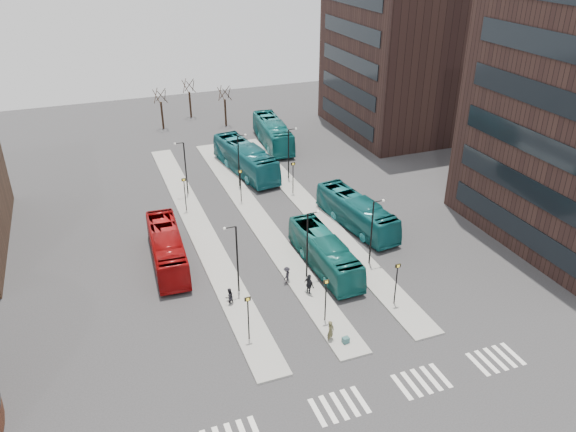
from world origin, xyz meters
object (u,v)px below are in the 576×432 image
object	(u,v)px
suitcase	(346,341)
commuter_b	(309,285)
commuter_a	(229,297)
teal_bus_a	(324,252)
teal_bus_c	(356,212)
teal_bus_b	(245,159)
red_bus	(167,248)
traveller	(331,332)
teal_bus_d	(273,133)
commuter_c	(287,275)

from	to	relation	value
suitcase	commuter_b	distance (m)	6.59
commuter_a	commuter_b	xyz separation A→B (m)	(6.42, -0.96, 0.18)
teal_bus_a	teal_bus_c	xyz separation A→B (m)	(6.03, 5.76, 0.07)
teal_bus_b	commuter_b	world-z (taller)	teal_bus_b
red_bus	teal_bus_a	bearing A→B (deg)	-20.47
teal_bus_c	commuter_a	xyz separation A→B (m)	(-15.29, -8.15, -0.80)
teal_bus_b	traveller	bearing A→B (deg)	-104.44
suitcase	teal_bus_b	world-z (taller)	teal_bus_b
red_bus	teal_bus_d	world-z (taller)	teal_bus_d
suitcase	commuter_b	world-z (taller)	commuter_b
suitcase	teal_bus_c	world-z (taller)	teal_bus_c
teal_bus_b	commuter_a	size ratio (longest dim) A/B	8.40
traveller	commuter_c	distance (m)	8.19
red_bus	commuter_a	distance (m)	8.70
teal_bus_c	commuter_a	world-z (taller)	teal_bus_c
commuter_a	teal_bus_a	bearing A→B (deg)	173.63
teal_bus_c	commuter_b	world-z (taller)	teal_bus_c
red_bus	teal_bus_c	world-z (taller)	teal_bus_c
commuter_b	commuter_c	world-z (taller)	commuter_b
teal_bus_b	teal_bus_d	size ratio (longest dim) A/B	1.03
teal_bus_d	commuter_c	size ratio (longest dim) A/B	8.48
suitcase	traveller	world-z (taller)	traveller
teal_bus_d	commuter_c	bearing A→B (deg)	-101.95
teal_bus_b	commuter_c	size ratio (longest dim) A/B	8.77
commuter_a	commuter_c	distance (m)	5.53
teal_bus_a	commuter_a	distance (m)	9.59
teal_bus_c	commuter_b	xyz separation A→B (m)	(-8.87, -9.11, -0.62)
teal_bus_b	teal_bus_d	distance (m)	10.06
teal_bus_b	commuter_c	xyz separation A→B (m)	(-3.70, -23.85, -1.06)
teal_bus_d	traveller	size ratio (longest dim) A/B	7.09
teal_bus_c	traveller	bearing A→B (deg)	-130.07
teal_bus_d	commuter_c	xyz separation A→B (m)	(-9.99, -31.70, -1.00)
traveller	commuter_c	world-z (taller)	traveller
traveller	teal_bus_c	bearing A→B (deg)	24.81
teal_bus_d	commuter_c	distance (m)	33.25
teal_bus_a	teal_bus_c	bearing A→B (deg)	42.80
teal_bus_a	teal_bus_c	distance (m)	8.34
teal_bus_a	commuter_b	bearing A→B (deg)	-131.24
red_bus	commuter_a	bearing A→B (deg)	-63.50
commuter_b	teal_bus_a	bearing A→B (deg)	-57.23
commuter_b	commuter_c	size ratio (longest dim) A/B	1.29
commuter_c	teal_bus_b	bearing A→B (deg)	-145.85
traveller	teal_bus_d	bearing A→B (deg)	43.94
teal_bus_a	teal_bus_d	distance (m)	31.26
traveller	commuter_b	distance (m)	5.93
suitcase	commuter_c	xyz separation A→B (m)	(-1.15, 8.87, 0.44)
suitcase	teal_bus_c	xyz separation A→B (m)	(8.78, 15.66, 1.27)
teal_bus_c	commuter_c	size ratio (longest dim) A/B	7.67
commuter_a	teal_bus_b	bearing A→B (deg)	-130.60
teal_bus_a	teal_bus_d	world-z (taller)	teal_bus_d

